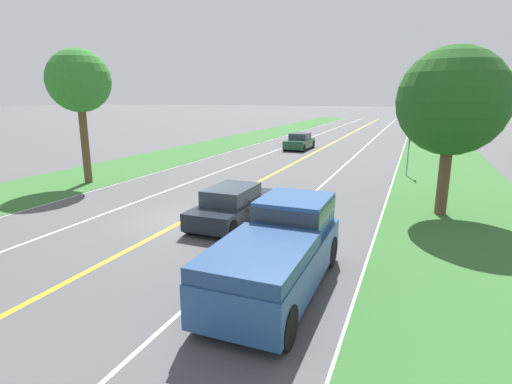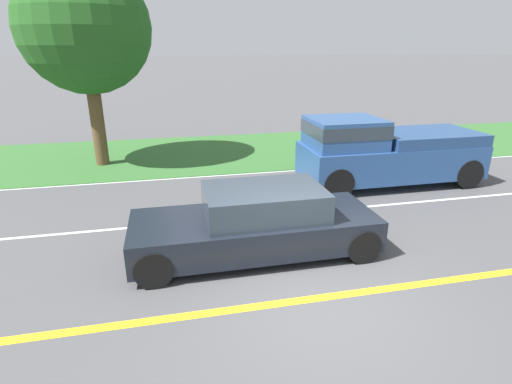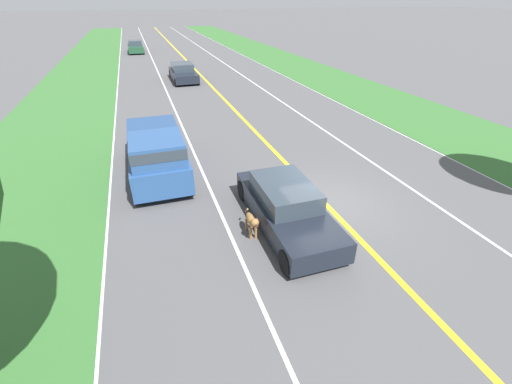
% 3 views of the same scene
% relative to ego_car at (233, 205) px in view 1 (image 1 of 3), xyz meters
% --- Properties ---
extents(ground_plane, '(400.00, 400.00, 0.00)m').
position_rel_ego_car_xyz_m(ground_plane, '(-1.74, -0.60, -0.64)').
color(ground_plane, '#4C4C4F').
extents(centre_divider_line, '(0.18, 160.00, 0.01)m').
position_rel_ego_car_xyz_m(centre_divider_line, '(-1.74, -0.60, -0.63)').
color(centre_divider_line, yellow).
rests_on(centre_divider_line, ground).
extents(lane_edge_line_right, '(0.14, 160.00, 0.01)m').
position_rel_ego_car_xyz_m(lane_edge_line_right, '(5.26, -0.60, -0.63)').
color(lane_edge_line_right, white).
rests_on(lane_edge_line_right, ground).
extents(lane_edge_line_left, '(0.14, 160.00, 0.01)m').
position_rel_ego_car_xyz_m(lane_edge_line_left, '(-8.74, -0.60, -0.63)').
color(lane_edge_line_left, white).
rests_on(lane_edge_line_left, ground).
extents(lane_dash_same_dir, '(0.10, 160.00, 0.01)m').
position_rel_ego_car_xyz_m(lane_dash_same_dir, '(1.76, -0.60, -0.63)').
color(lane_dash_same_dir, white).
rests_on(lane_dash_same_dir, ground).
extents(lane_dash_oncoming, '(0.10, 160.00, 0.01)m').
position_rel_ego_car_xyz_m(lane_dash_oncoming, '(-5.24, -0.60, -0.63)').
color(lane_dash_oncoming, white).
rests_on(lane_dash_oncoming, ground).
extents(grass_verge_right, '(6.00, 160.00, 0.03)m').
position_rel_ego_car_xyz_m(grass_verge_right, '(8.26, -0.60, -0.62)').
color(grass_verge_right, '#33662D').
rests_on(grass_verge_right, ground).
extents(grass_verge_left, '(6.00, 160.00, 0.03)m').
position_rel_ego_car_xyz_m(grass_verge_left, '(-11.74, -0.60, -0.62)').
color(grass_verge_left, '#33662D').
rests_on(grass_verge_left, ground).
extents(ego_car, '(1.81, 4.74, 1.36)m').
position_rel_ego_car_xyz_m(ego_car, '(0.00, 0.00, 0.00)').
color(ego_car, black).
rests_on(ego_car, ground).
extents(dog, '(0.26, 1.21, 0.81)m').
position_rel_ego_car_xyz_m(dog, '(1.16, 0.23, -0.13)').
color(dog, olive).
rests_on(dog, ground).
extents(pickup_truck, '(2.04, 5.24, 2.02)m').
position_rel_ego_car_xyz_m(pickup_truck, '(3.38, -4.58, 0.38)').
color(pickup_truck, '#284C84').
rests_on(pickup_truck, ground).
extents(oncoming_car, '(1.89, 4.22, 1.45)m').
position_rel_ego_car_xyz_m(oncoming_car, '(-3.55, 21.74, 0.04)').
color(oncoming_car, '#1E472D').
rests_on(oncoming_car, ground).
extents(roadside_tree_right_near, '(4.10, 4.10, 6.51)m').
position_rel_ego_car_xyz_m(roadside_tree_right_near, '(7.38, 3.86, 3.80)').
color(roadside_tree_right_near, brown).
rests_on(roadside_tree_right_near, ground).
extents(roadside_tree_right_far, '(4.64, 4.64, 7.36)m').
position_rel_ego_car_xyz_m(roadside_tree_right_far, '(8.52, 39.87, 4.38)').
color(roadside_tree_right_far, brown).
rests_on(roadside_tree_right_far, ground).
extents(roadside_tree_left_near, '(3.26, 3.26, 7.08)m').
position_rel_ego_car_xyz_m(roadside_tree_left_near, '(-10.33, 3.29, 4.75)').
color(roadside_tree_left_near, brown).
rests_on(roadside_tree_left_near, ground).
extents(street_sign, '(0.11, 0.64, 2.46)m').
position_rel_ego_car_xyz_m(street_sign, '(5.89, 11.82, 0.91)').
color(street_sign, gray).
rests_on(street_sign, ground).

